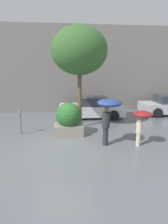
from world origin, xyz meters
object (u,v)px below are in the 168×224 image
parked_car_far (168,105)px  street_tree (79,51)px  person_child (142,118)px  person_adult (109,109)px  parking_meter (20,117)px  planter_box (69,119)px  parked_car_near (91,108)px

parked_car_far → street_tree: size_ratio=0.74×
person_child → parked_car_far: (4.05, 4.85, -0.53)m
person_adult → parking_meter: 4.13m
planter_box → person_child: planter_box is taller
parked_car_near → parked_car_far: size_ratio=1.10×
planter_box → parking_meter: planter_box is taller
parked_car_far → person_adult: bearing=134.0°
street_tree → planter_box: bearing=-119.1°
planter_box → person_adult: person_adult is taller
person_adult → parked_car_near: (-0.03, 4.43, -0.88)m
parked_car_near → parking_meter: parked_car_near is taller
person_adult → planter_box: bearing=178.2°
person_child → parked_car_near: size_ratio=0.35×
planter_box → parked_car_far: bearing=26.0°
parked_car_near → street_tree: (-0.90, -2.01, 3.24)m
planter_box → parking_meter: size_ratio=1.29×
person_adult → parking_meter: (-3.75, 1.63, -0.64)m
person_adult → parked_car_near: size_ratio=0.46×
parked_car_near → parked_car_far: bearing=-85.8°
street_tree → parking_meter: street_tree is taller
person_child → person_adult: bearing=179.5°
person_adult → parking_meter: person_adult is taller
parked_car_near → parking_meter: size_ratio=3.46×
planter_box → person_adult: 2.17m
planter_box → parked_car_near: (1.49, 3.07, -0.15)m
person_child → street_tree: 4.35m
person_adult → person_child: person_adult is taller
planter_box → parking_meter: (-2.22, 0.27, 0.09)m
planter_box → street_tree: 3.32m
planter_box → parked_car_far: size_ratio=0.41×
person_adult → parked_car_near: bearing=130.4°
person_child → parked_car_far: person_child is taller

